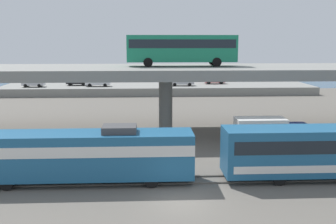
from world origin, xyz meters
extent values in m
plane|color=#605B54|center=(0.00, 0.00, 0.00)|extent=(260.00, 260.00, 0.00)
cube|color=#59544C|center=(0.00, 3.27, 0.06)|extent=(110.00, 0.12, 0.12)
cube|color=#59544C|center=(0.00, 4.73, 0.06)|extent=(110.00, 0.12, 0.12)
cube|color=#1E5984|center=(-6.72, 4.00, 2.08)|extent=(15.91, 3.00, 3.20)
cube|color=silver|center=(-6.72, 4.00, 2.66)|extent=(15.91, 3.04, 0.77)
cube|color=#3F3F42|center=(-4.01, 4.00, 3.93)|extent=(2.40, 1.80, 0.50)
cylinder|color=black|center=(-11.69, 2.65, 0.48)|extent=(0.96, 0.18, 0.96)
cylinder|color=black|center=(-11.69, 5.35, 0.48)|extent=(0.96, 0.18, 0.96)
cylinder|color=black|center=(-1.75, 2.65, 0.48)|extent=(0.96, 0.18, 0.96)
cylinder|color=black|center=(-1.75, 5.35, 0.48)|extent=(0.96, 0.18, 0.96)
cylinder|color=black|center=(7.27, 2.65, 0.46)|extent=(0.92, 0.18, 0.92)
cylinder|color=black|center=(7.27, 5.35, 0.46)|extent=(0.92, 0.18, 0.92)
cube|color=gray|center=(0.00, 20.00, 6.75)|extent=(96.00, 11.85, 1.09)
cylinder|color=gray|center=(0.00, 20.00, 3.10)|extent=(1.50, 1.50, 6.20)
cube|color=#197A56|center=(1.81, 20.66, 9.25)|extent=(12.00, 2.55, 2.90)
cube|color=black|center=(1.81, 20.66, 9.77)|extent=(11.52, 2.59, 0.93)
cube|color=black|center=(-4.14, 20.66, 9.60)|extent=(0.08, 2.30, 1.74)
cylinder|color=black|center=(-1.91, 19.45, 7.80)|extent=(1.00, 0.26, 1.00)
cylinder|color=black|center=(-1.91, 21.87, 7.80)|extent=(1.00, 0.26, 1.00)
cylinder|color=black|center=(5.53, 19.45, 7.80)|extent=(1.00, 0.26, 1.00)
cylinder|color=black|center=(5.53, 21.87, 7.80)|extent=(1.00, 0.26, 1.00)
cube|color=navy|center=(11.95, 11.99, 1.44)|extent=(2.00, 2.30, 2.00)
cube|color=silver|center=(8.45, 11.99, 1.74)|extent=(4.60, 2.30, 2.60)
cylinder|color=black|center=(11.66, 13.09, 0.44)|extent=(0.88, 0.28, 0.88)
cylinder|color=black|center=(11.66, 10.90, 0.44)|extent=(0.88, 0.28, 0.88)
cylinder|color=black|center=(7.45, 13.09, 0.44)|extent=(0.88, 0.28, 0.88)
cylinder|color=black|center=(7.45, 10.90, 0.44)|extent=(0.88, 0.28, 0.88)
cube|color=gray|center=(0.00, 55.00, 0.75)|extent=(59.90, 12.64, 1.51)
cube|color=silver|center=(-11.41, 52.57, 2.18)|extent=(4.62, 1.73, 0.70)
cube|color=#1E232B|center=(-11.64, 52.57, 2.77)|extent=(2.03, 1.52, 0.48)
cylinder|color=black|center=(-9.98, 53.39, 1.83)|extent=(0.64, 0.20, 0.64)
cylinder|color=black|center=(-9.98, 51.75, 1.83)|extent=(0.64, 0.20, 0.64)
cylinder|color=black|center=(-12.85, 53.39, 1.83)|extent=(0.64, 0.20, 0.64)
cylinder|color=black|center=(-12.85, 51.75, 1.83)|extent=(0.64, 0.20, 0.64)
cube|color=black|center=(-15.63, 54.65, 2.18)|extent=(4.05, 1.77, 0.70)
cube|color=#1E232B|center=(-15.84, 54.65, 2.77)|extent=(1.78, 1.56, 0.48)
cylinder|color=black|center=(-14.38, 55.49, 1.83)|extent=(0.64, 0.20, 0.64)
cylinder|color=black|center=(-14.38, 53.81, 1.83)|extent=(0.64, 0.20, 0.64)
cylinder|color=black|center=(-16.89, 55.49, 1.83)|extent=(0.64, 0.20, 0.64)
cylinder|color=black|center=(-16.89, 53.81, 1.83)|extent=(0.64, 0.20, 0.64)
cube|color=#B7B7BC|center=(4.61, 52.89, 2.18)|extent=(4.59, 1.76, 0.70)
cube|color=#1E232B|center=(4.84, 52.89, 2.77)|extent=(2.02, 1.55, 0.48)
cylinder|color=black|center=(3.19, 52.05, 1.83)|extent=(0.64, 0.20, 0.64)
cylinder|color=black|center=(3.19, 53.73, 1.83)|extent=(0.64, 0.20, 0.64)
cylinder|color=black|center=(6.03, 52.05, 1.83)|extent=(0.64, 0.20, 0.64)
cylinder|color=black|center=(6.03, 53.73, 1.83)|extent=(0.64, 0.20, 0.64)
cube|color=maroon|center=(11.49, 56.19, 2.18)|extent=(4.13, 1.74, 0.70)
cube|color=#1E232B|center=(11.28, 56.19, 2.77)|extent=(1.82, 1.53, 0.48)
cylinder|color=black|center=(12.77, 57.01, 1.83)|extent=(0.64, 0.20, 0.64)
cylinder|color=black|center=(12.77, 55.36, 1.83)|extent=(0.64, 0.20, 0.64)
cylinder|color=black|center=(10.21, 57.01, 1.83)|extent=(0.64, 0.20, 0.64)
cylinder|color=black|center=(10.21, 55.36, 1.83)|extent=(0.64, 0.20, 0.64)
cube|color=#B7B7BC|center=(-23.35, 52.20, 2.18)|extent=(4.06, 1.73, 0.70)
cube|color=#1E232B|center=(-23.56, 52.20, 2.77)|extent=(1.79, 1.52, 0.48)
cylinder|color=black|center=(-22.09, 53.02, 1.83)|extent=(0.64, 0.20, 0.64)
cylinder|color=black|center=(-22.09, 51.37, 1.83)|extent=(0.64, 0.20, 0.64)
cylinder|color=black|center=(-24.61, 53.02, 1.83)|extent=(0.64, 0.20, 0.64)
cylinder|color=black|center=(-24.61, 51.37, 1.83)|extent=(0.64, 0.20, 0.64)
cube|color=#2D5170|center=(0.00, 78.00, 0.00)|extent=(140.00, 36.00, 0.01)
camera|label=1|loc=(-1.98, -24.04, 10.14)|focal=43.05mm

